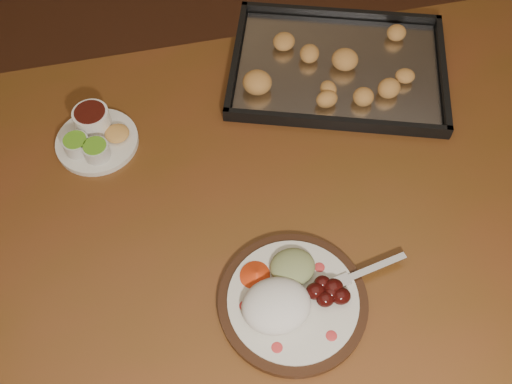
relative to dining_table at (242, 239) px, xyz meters
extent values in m
plane|color=#522B1C|center=(0.08, -0.06, -0.65)|extent=(4.00, 4.00, 0.00)
cube|color=brown|center=(0.00, 0.00, 0.08)|extent=(1.52, 0.94, 0.04)
cylinder|color=#553119|center=(0.69, 0.36, -0.30)|extent=(0.07, 0.07, 0.71)
cylinder|color=black|center=(0.04, -0.18, 0.10)|extent=(0.24, 0.24, 0.01)
cylinder|color=beige|center=(0.04, -0.18, 0.11)|extent=(0.21, 0.21, 0.01)
ellipsoid|color=red|center=(0.00, -0.25, 0.11)|extent=(0.02, 0.02, 0.00)
ellipsoid|color=red|center=(0.08, -0.26, 0.11)|extent=(0.02, 0.02, 0.00)
ellipsoid|color=red|center=(0.10, -0.14, 0.11)|extent=(0.02, 0.02, 0.00)
ellipsoid|color=red|center=(-0.04, -0.18, 0.11)|extent=(0.02, 0.02, 0.00)
ellipsoid|color=white|center=(0.01, -0.19, 0.13)|extent=(0.12, 0.11, 0.05)
ellipsoid|color=#440B09|center=(0.09, -0.20, 0.13)|extent=(0.03, 0.03, 0.02)
ellipsoid|color=#440B09|center=(0.11, -0.19, 0.13)|extent=(0.03, 0.03, 0.02)
ellipsoid|color=#440B09|center=(0.09, -0.17, 0.13)|extent=(0.03, 0.03, 0.02)
ellipsoid|color=#440B09|center=(0.11, -0.20, 0.13)|extent=(0.03, 0.03, 0.02)
ellipsoid|color=#440B09|center=(0.08, -0.19, 0.13)|extent=(0.03, 0.03, 0.02)
ellipsoid|color=#440B09|center=(0.10, -0.19, 0.13)|extent=(0.03, 0.03, 0.02)
ellipsoid|color=tan|center=(0.06, -0.13, 0.12)|extent=(0.08, 0.08, 0.03)
cone|color=red|center=(-0.01, -0.13, 0.12)|extent=(0.07, 0.08, 0.02)
cube|color=silver|center=(0.19, -0.17, 0.12)|extent=(0.12, 0.03, 0.00)
cube|color=silver|center=(0.12, -0.18, 0.12)|extent=(0.03, 0.02, 0.00)
cylinder|color=silver|center=(0.11, -0.19, 0.12)|extent=(0.03, 0.01, 0.00)
cylinder|color=silver|center=(0.10, -0.18, 0.12)|extent=(0.03, 0.01, 0.00)
cylinder|color=silver|center=(0.10, -0.18, 0.12)|extent=(0.03, 0.01, 0.00)
cylinder|color=silver|center=(0.10, -0.17, 0.12)|extent=(0.03, 0.01, 0.00)
cylinder|color=silver|center=(-0.23, 0.22, 0.10)|extent=(0.16, 0.16, 0.01)
cylinder|color=silver|center=(-0.27, 0.21, 0.12)|extent=(0.05, 0.05, 0.03)
cylinder|color=#5CA320|center=(-0.27, 0.21, 0.14)|extent=(0.04, 0.04, 0.00)
cylinder|color=silver|center=(-0.23, 0.18, 0.12)|extent=(0.05, 0.05, 0.03)
cylinder|color=#5CA320|center=(-0.23, 0.18, 0.14)|extent=(0.04, 0.04, 0.00)
cylinder|color=white|center=(-0.23, 0.26, 0.13)|extent=(0.07, 0.07, 0.04)
cylinder|color=#390F0A|center=(-0.23, 0.26, 0.15)|extent=(0.06, 0.06, 0.00)
ellipsoid|color=#EEAF54|center=(-0.19, 0.22, 0.12)|extent=(0.05, 0.05, 0.02)
cube|color=black|center=(0.28, 0.29, 0.10)|extent=(0.53, 0.46, 0.01)
cube|color=black|center=(0.34, 0.44, 0.12)|extent=(0.42, 0.17, 0.02)
cube|color=black|center=(0.23, 0.14, 0.12)|extent=(0.42, 0.17, 0.02)
cube|color=black|center=(0.48, 0.22, 0.12)|extent=(0.12, 0.31, 0.02)
cube|color=black|center=(0.08, 0.37, 0.12)|extent=(0.12, 0.31, 0.02)
cube|color=#BBBBBF|center=(0.28, 0.29, 0.11)|extent=(0.49, 0.42, 0.00)
ellipsoid|color=#D4864A|center=(0.33, 0.27, 0.13)|extent=(0.05, 0.05, 0.03)
ellipsoid|color=#D4864A|center=(0.38, 0.30, 0.13)|extent=(0.07, 0.07, 0.03)
ellipsoid|color=#D4864A|center=(0.34, 0.37, 0.13)|extent=(0.06, 0.06, 0.03)
ellipsoid|color=#D4864A|center=(0.26, 0.36, 0.13)|extent=(0.06, 0.06, 0.03)
ellipsoid|color=#D4864A|center=(0.22, 0.37, 0.13)|extent=(0.07, 0.07, 0.03)
ellipsoid|color=#D4864A|center=(0.23, 0.31, 0.13)|extent=(0.05, 0.05, 0.03)
ellipsoid|color=#D4864A|center=(0.18, 0.29, 0.13)|extent=(0.07, 0.07, 0.03)
ellipsoid|color=#D4864A|center=(0.23, 0.21, 0.13)|extent=(0.06, 0.06, 0.03)
ellipsoid|color=#D4864A|center=(0.30, 0.23, 0.13)|extent=(0.06, 0.06, 0.03)
ellipsoid|color=#D4864A|center=(0.34, 0.22, 0.13)|extent=(0.07, 0.07, 0.03)
camera|label=1|loc=(-0.10, -0.51, 0.97)|focal=40.00mm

